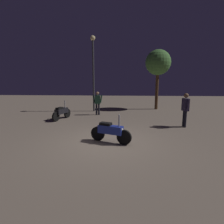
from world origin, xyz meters
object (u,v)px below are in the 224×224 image
Objects in this scene: person_rider_beside at (185,107)px; streetlamp_near at (93,65)px; motorcycle_black_parked_left at (62,112)px; person_bystander_far at (98,101)px; motorcycle_blue_foreground at (110,131)px.

streetlamp_near is at bearing 132.29° from person_rider_beside.
motorcycle_black_parked_left is 4.48m from streetlamp_near.
person_rider_beside is (6.75, -1.36, 0.58)m from motorcycle_black_parked_left.
person_bystander_far is 0.29× the size of streetlamp_near.
motorcycle_black_parked_left is 0.94× the size of person_rider_beside.
streetlamp_near is at bearing 125.17° from motorcycle_blue_foreground.
motorcycle_black_parked_left is 6.91m from person_rider_beside.
person_rider_beside reaches higher than person_bystander_far.
person_bystander_far is (1.96, 1.53, 0.49)m from motorcycle_black_parked_left.
person_rider_beside is 0.31× the size of streetlamp_near.
person_rider_beside is (3.57, 2.48, 0.58)m from motorcycle_blue_foreground.
streetlamp_near reaches higher than motorcycle_black_parked_left.
streetlamp_near is (1.48, 3.00, 2.98)m from motorcycle_black_parked_left.
motorcycle_black_parked_left is at bearing 150.84° from motorcycle_blue_foreground.
motorcycle_blue_foreground is at bearing -153.32° from person_rider_beside.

